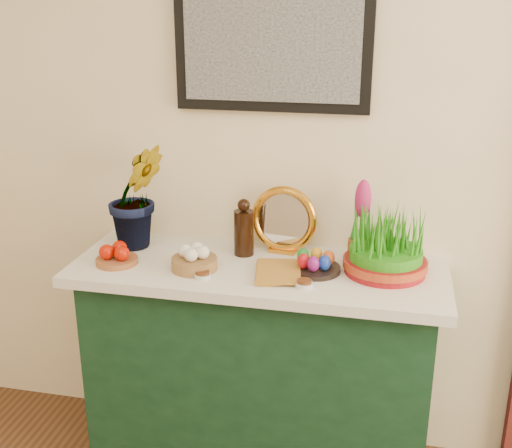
{
  "coord_description": "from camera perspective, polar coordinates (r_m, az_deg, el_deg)",
  "views": [
    {
      "loc": [
        0.27,
        -0.17,
        1.83
      ],
      "look_at": [
        -0.19,
        1.95,
        1.07
      ],
      "focal_mm": 45.0,
      "sensor_mm": 36.0,
      "label": 1
    }
  ],
  "objects": [
    {
      "name": "garlic_basket",
      "position": [
        2.37,
        -5.52,
        -3.15
      ],
      "size": [
        0.22,
        0.22,
        0.09
      ],
      "color": "olive",
      "rests_on": "tablecloth"
    },
    {
      "name": "vinegar_cruet",
      "position": [
        2.48,
        -1.09,
        -0.55
      ],
      "size": [
        0.08,
        0.08,
        0.23
      ],
      "color": "black",
      "rests_on": "tablecloth"
    },
    {
      "name": "tablecloth",
      "position": [
        2.42,
        0.25,
        -4.09
      ],
      "size": [
        1.4,
        0.55,
        0.04
      ],
      "primitive_type": "cube",
      "color": "white",
      "rests_on": "sideboard"
    },
    {
      "name": "hyacinth_green",
      "position": [
        2.55,
        -10.64,
        3.92
      ],
      "size": [
        0.36,
        0.36,
        0.56
      ],
      "primitive_type": "imported",
      "rotation": [
        0.0,
        0.0,
        0.66
      ],
      "color": "#1E7F1C",
      "rests_on": "tablecloth"
    },
    {
      "name": "apple_bowl",
      "position": [
        2.47,
        -12.3,
        -2.73
      ],
      "size": [
        0.16,
        0.16,
        0.08
      ],
      "color": "#96552D",
      "rests_on": "tablecloth"
    },
    {
      "name": "egg_plate",
      "position": [
        2.35,
        5.26,
        -3.56
      ],
      "size": [
        0.21,
        0.21,
        0.08
      ],
      "color": "black",
      "rests_on": "tablecloth"
    },
    {
      "name": "book",
      "position": [
        2.32,
        -0.03,
        -4.19
      ],
      "size": [
        0.18,
        0.24,
        0.03
      ],
      "primitive_type": "imported",
      "rotation": [
        0.0,
        0.0,
        0.17
      ],
      "color": "#B57B28",
      "rests_on": "tablecloth"
    },
    {
      "name": "hyacinth_pink",
      "position": [
        2.45,
        9.37,
        -0.01
      ],
      "size": [
        0.1,
        0.1,
        0.32
      ],
      "color": "brown",
      "rests_on": "tablecloth"
    },
    {
      "name": "wheatgrass_sabzeh",
      "position": [
        2.35,
        11.51,
        -1.8
      ],
      "size": [
        0.31,
        0.31,
        0.25
      ],
      "color": "maroon",
      "rests_on": "tablecloth"
    },
    {
      "name": "mirror",
      "position": [
        2.5,
        2.48,
        0.32
      ],
      "size": [
        0.27,
        0.09,
        0.27
      ],
      "color": "orange",
      "rests_on": "tablecloth"
    },
    {
      "name": "spice_dish_left",
      "position": [
        2.31,
        -4.76,
        -4.52
      ],
      "size": [
        0.06,
        0.06,
        0.03
      ],
      "color": "silver",
      "rests_on": "tablecloth"
    },
    {
      "name": "spice_dish_right",
      "position": [
        2.24,
        4.32,
        -5.32
      ],
      "size": [
        0.06,
        0.06,
        0.03
      ],
      "color": "silver",
      "rests_on": "tablecloth"
    },
    {
      "name": "sideboard",
      "position": [
        2.63,
        0.24,
        -13.02
      ],
      "size": [
        1.3,
        0.45,
        0.85
      ],
      "primitive_type": "cube",
      "color": "#153C22",
      "rests_on": "ground"
    }
  ]
}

